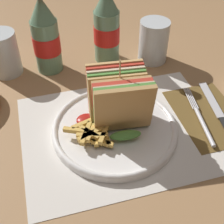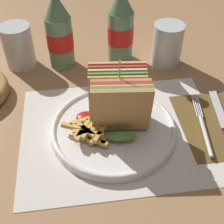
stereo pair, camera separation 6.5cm
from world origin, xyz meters
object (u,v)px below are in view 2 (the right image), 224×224
object	(u,v)px
fork	(204,129)
coke_bottle_near	(59,33)
club_sandwich	(119,101)
knife	(223,122)
coke_bottle_far	(121,27)
glass_near	(167,45)
plate_main	(113,129)
glass_far	(19,49)

from	to	relation	value
fork	coke_bottle_near	bearing A→B (deg)	142.83
club_sandwich	knife	size ratio (longest dim) A/B	0.73
coke_bottle_far	glass_near	distance (m)	0.13
fork	coke_bottle_far	world-z (taller)	coke_bottle_far
plate_main	glass_near	world-z (taller)	glass_near
fork	coke_bottle_near	distance (m)	0.42
club_sandwich	coke_bottle_far	distance (m)	0.27
knife	glass_near	world-z (taller)	glass_near
fork	coke_bottle_near	world-z (taller)	coke_bottle_near
club_sandwich	coke_bottle_near	world-z (taller)	coke_bottle_near
knife	coke_bottle_far	size ratio (longest dim) A/B	0.95
plate_main	glass_far	world-z (taller)	glass_far
plate_main	coke_bottle_near	size ratio (longest dim) A/B	1.19
knife	fork	bearing A→B (deg)	-154.34
coke_bottle_near	glass_far	size ratio (longest dim) A/B	1.96
coke_bottle_near	glass_far	bearing A→B (deg)	172.64
fork	glass_near	xyz separation A→B (m)	(-0.01, 0.27, 0.05)
plate_main	club_sandwich	xyz separation A→B (m)	(0.01, 0.01, 0.06)
coke_bottle_far	glass_far	world-z (taller)	coke_bottle_far
plate_main	knife	bearing A→B (deg)	-2.27
coke_bottle_near	glass_near	world-z (taller)	coke_bottle_near
plate_main	coke_bottle_far	xyz separation A→B (m)	(0.06, 0.28, 0.08)
glass_near	coke_bottle_far	bearing A→B (deg)	161.40
glass_far	plate_main	bearing A→B (deg)	-53.81
club_sandwich	fork	world-z (taller)	club_sandwich
knife	glass_near	size ratio (longest dim) A/B	1.87
coke_bottle_far	fork	bearing A→B (deg)	-66.81
fork	coke_bottle_far	xyz separation A→B (m)	(-0.13, 0.31, 0.09)
club_sandwich	coke_bottle_far	xyz separation A→B (m)	(0.05, 0.27, 0.02)
glass_far	club_sandwich	bearing A→B (deg)	-50.92
glass_near	glass_far	xyz separation A→B (m)	(-0.39, 0.05, -0.01)
fork	knife	distance (m)	0.05
coke_bottle_far	glass_far	xyz separation A→B (m)	(-0.27, 0.01, -0.05)
fork	glass_near	distance (m)	0.27
club_sandwich	coke_bottle_far	world-z (taller)	coke_bottle_far
fork	glass_near	world-z (taller)	glass_near
coke_bottle_far	glass_near	size ratio (longest dim) A/B	1.96
fork	knife	xyz separation A→B (m)	(0.05, 0.02, -0.00)
knife	glass_far	world-z (taller)	glass_far
club_sandwich	knife	bearing A→B (deg)	-5.46
knife	glass_far	size ratio (longest dim) A/B	1.87
club_sandwich	fork	xyz separation A→B (m)	(0.18, -0.04, -0.07)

